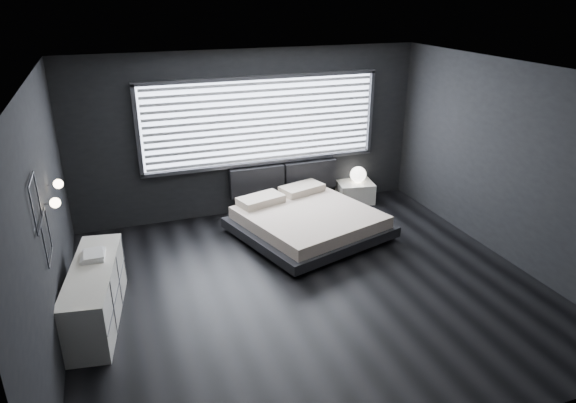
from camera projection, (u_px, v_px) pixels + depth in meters
name	position (u px, v px, depth m)	size (l,w,h in m)	color
room	(311.00, 189.00, 6.30)	(6.04, 6.00, 2.80)	black
window	(262.00, 122.00, 8.63)	(4.14, 0.09, 1.52)	white
headboard	(284.00, 178.00, 9.09)	(1.96, 0.16, 0.52)	black
sconce_near	(55.00, 203.00, 5.37)	(0.18, 0.11, 0.11)	silver
sconce_far	(58.00, 184.00, 5.89)	(0.18, 0.11, 0.11)	silver
wall_art_upper	(35.00, 203.00, 4.72)	(0.01, 0.48, 0.48)	#47474C
wall_art_lower	(47.00, 237.00, 5.12)	(0.01, 0.48, 0.48)	#47474C
bed	(308.00, 220.00, 8.19)	(2.57, 2.51, 0.54)	black
nightstand	(355.00, 192.00, 9.53)	(0.64, 0.53, 0.37)	white
orb_lamp	(358.00, 175.00, 9.41)	(0.30, 0.30, 0.30)	white
dresser	(96.00, 294.00, 6.04)	(0.76, 1.80, 0.70)	white
book_stack	(93.00, 255.00, 6.12)	(0.30, 0.37, 0.07)	white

